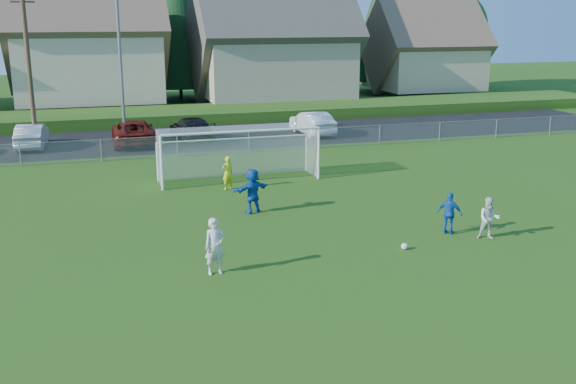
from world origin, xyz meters
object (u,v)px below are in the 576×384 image
Objects in this scene: soccer_ball at (405,246)px; player_white_a at (215,246)px; car_c at (134,132)px; player_blue_b at (253,191)px; player_blue_a at (450,213)px; car_d at (192,129)px; car_b at (32,136)px; soccer_goal at (237,145)px; car_f at (312,123)px; goalkeeper at (228,173)px; player_white_b at (489,218)px.

soccer_ball is 6.43m from player_white_a.
player_blue_b is at bearing 102.90° from car_c.
car_d is (-5.76, 20.76, -0.02)m from player_blue_a.
soccer_ball is at bearing 123.48° from car_b.
car_f is at bearing 55.17° from soccer_goal.
car_c is at bearing 84.53° from player_white_a.
player_blue_b is 0.35× the size of car_d.
player_blue_a is at bearing 120.62° from player_blue_b.
player_blue_b is at bearing 58.80° from player_white_a.
goalkeeper is 12.58m from car_c.
soccer_ball is 10.32m from goalkeeper.
car_d reaches higher than soccer_ball.
player_blue_a is at bearing 1.51° from player_white_a.
player_white_a is at bearing 56.66° from goalkeeper.
car_b is 17.10m from car_f.
player_white_a is 9.65m from player_white_b.
player_blue_a is 10.47m from goalkeeper.
player_blue_b reaches higher than car_d.
soccer_ball is 6.83m from player_blue_b.
car_b is 5.79m from car_c.
car_d is (3.51, 0.10, -0.01)m from car_c.
car_f is at bearing 114.53° from player_white_b.
car_b is (-15.03, 21.29, -0.05)m from player_blue_a.
goalkeeper is at bearing -10.22° from player_blue_a.
player_white_b is at bearing 108.27° from goalkeeper.
player_blue_b is at bearing -97.01° from soccer_goal.
car_b is 14.79m from soccer_goal.
player_blue_a is at bearing -62.50° from soccer_goal.
player_white_b is 0.35× the size of car_b.
car_c reaches higher than car_d.
soccer_ball is 0.15× the size of player_white_b.
car_c is at bearing 107.91° from soccer_ball.
car_f is (8.05, 16.15, -0.14)m from player_blue_b.
car_f is (17.09, -0.52, 0.04)m from car_b.
player_blue_a is 1.01× the size of goalkeeper.
player_white_a is 1.16× the size of goalkeeper.
player_white_a is at bearing -177.71° from soccer_ball.
player_white_b is 0.28× the size of car_c.
player_blue_a is at bearing 128.94° from car_b.
soccer_ball is 0.04× the size of car_d.
goalkeeper reaches higher than player_white_b.
car_d is at bearing 134.65° from player_white_b.
player_white_b is 21.69m from car_f.
soccer_goal is at bearing 51.45° from car_f.
player_white_b is at bearing 116.83° from car_c.
car_f is 12.92m from soccer_goal.
player_white_a is 1.15× the size of player_blue_a.
car_d is at bearing -30.73° from player_blue_a.
goalkeeper is 0.35× the size of car_b.
car_d is (-6.76, 21.66, -0.01)m from player_white_b.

